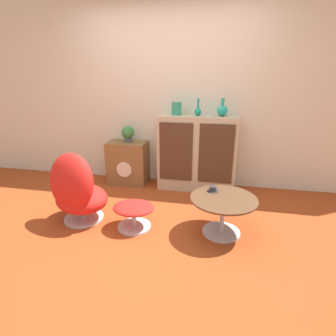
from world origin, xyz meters
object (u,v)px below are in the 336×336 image
sideboard (197,153)px  vase_leftmost (177,108)px  egg_chair (77,191)px  vase_inner_left (198,111)px  coffee_table (223,209)px  tv_console (128,162)px  ottoman (134,211)px  teacup (213,189)px  potted_plant (128,133)px  vase_inner_right (222,110)px

sideboard → vase_leftmost: bearing=179.3°
sideboard → egg_chair: sideboard is taller
vase_inner_left → vase_leftmost: bearing=180.0°
egg_chair → coffee_table: 1.58m
tv_console → ottoman: (0.49, -1.22, -0.12)m
egg_chair → teacup: egg_chair is taller
egg_chair → coffee_table: bearing=2.8°
egg_chair → potted_plant: size_ratio=3.52×
vase_inner_left → sideboard: bearing=-30.2°
coffee_table → vase_leftmost: (-0.68, 1.14, 0.86)m
egg_chair → coffee_table: (1.58, 0.08, -0.09)m
sideboard → potted_plant: sideboard is taller
vase_inner_right → teacup: 1.22m
egg_chair → coffee_table: egg_chair is taller
vase_inner_right → potted_plant: (-1.33, 0.01, -0.36)m
vase_leftmost → vase_inner_left: size_ratio=0.78×
ottoman → vase_inner_right: 1.76m
egg_chair → teacup: bearing=8.7°
vase_inner_left → potted_plant: (-1.01, 0.01, -0.35)m
tv_console → vase_inner_left: bearing=-0.3°
tv_console → vase_leftmost: (0.74, -0.01, 0.82)m
coffee_table → vase_inner_left: vase_inner_left is taller
vase_inner_right → egg_chair: bearing=-141.0°
vase_leftmost → teacup: (0.57, -1.00, -0.72)m
egg_chair → potted_plant: 1.30m
sideboard → tv_console: 1.06m
teacup → ottoman: bearing=-164.7°
sideboard → vase_leftmost: size_ratio=6.25×
ottoman → vase_inner_left: (0.54, 1.22, 0.92)m
egg_chair → ottoman: egg_chair is taller
egg_chair → vase_leftmost: size_ratio=4.82×
sideboard → vase_inner_right: 0.68m
egg_chair → teacup: size_ratio=6.88×
tv_console → vase_leftmost: 1.11m
egg_chair → vase_leftmost: 1.70m
tv_console → vase_inner_left: (1.03, -0.01, 0.80)m
egg_chair → vase_inner_left: (1.19, 1.22, 0.74)m
ottoman → vase_leftmost: 1.56m
teacup → vase_leftmost: bearing=119.8°
ottoman → vase_leftmost: vase_leftmost is taller
vase_inner_right → potted_plant: 1.38m
egg_chair → vase_inner_right: vase_inner_right is taller
tv_console → teacup: size_ratio=5.29×
coffee_table → vase_inner_left: 1.47m
coffee_table → vase_leftmost: bearing=121.0°
vase_inner_left → potted_plant: bearing=179.6°
tv_console → egg_chair: 1.23m
egg_chair → tv_console: bearing=82.8°
vase_inner_right → ottoman: bearing=-125.2°
tv_console → egg_chair: egg_chair is taller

